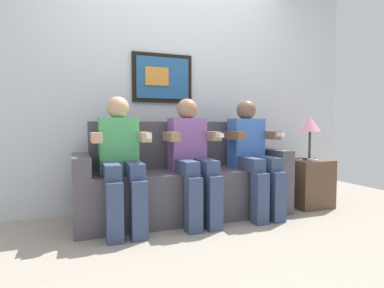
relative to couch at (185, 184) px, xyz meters
name	(u,v)px	position (x,y,z in m)	size (l,w,h in m)	color
ground_plane	(198,226)	(0.00, -0.33, -0.31)	(5.72, 5.72, 0.00)	#9E9384
back_wall_assembly	(171,84)	(0.00, 0.44, 0.99)	(4.40, 0.10, 2.60)	silver
couch	(185,184)	(0.00, 0.00, 0.00)	(2.00, 0.58, 0.90)	#514C56
person_on_left	(121,157)	(-0.62, -0.17, 0.29)	(0.46, 0.56, 1.11)	#4CB266
person_in_middle	(192,155)	(0.00, -0.17, 0.29)	(0.46, 0.56, 1.11)	#8C59A5
person_on_right	(252,152)	(0.62, -0.17, 0.29)	(0.46, 0.56, 1.11)	#3F72CC
side_table_right	(308,183)	(1.35, -0.11, -0.06)	(0.40, 0.40, 0.50)	brown
table_lamp	(310,126)	(1.36, -0.11, 0.55)	(0.22, 0.22, 0.46)	#333338
spare_remote_on_table	(313,160)	(1.32, -0.22, 0.20)	(0.04, 0.13, 0.02)	white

